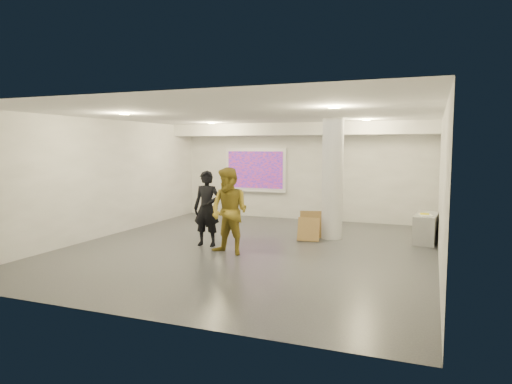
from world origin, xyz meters
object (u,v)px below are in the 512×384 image
at_px(column, 332,179).
at_px(woman, 207,208).
at_px(projection_screen, 255,170).
at_px(man, 229,211).
at_px(credenza, 426,228).

bearing_deg(column, woman, -143.10).
height_order(column, projection_screen, column).
height_order(column, man, column).
bearing_deg(man, credenza, 48.62).
bearing_deg(column, man, -124.02).
distance_m(projection_screen, man, 5.37).
bearing_deg(column, projection_screen, 139.44).
bearing_deg(column, credenza, 9.27).
height_order(credenza, woman, woman).
height_order(woman, man, man).
bearing_deg(man, projection_screen, 117.83).
xyz_separation_m(projection_screen, credenza, (5.32, -2.29, -1.19)).
height_order(projection_screen, man, projection_screen).
distance_m(column, woman, 3.22).
relative_size(column, credenza, 2.57).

